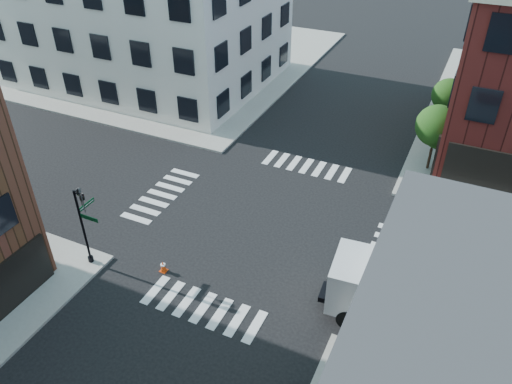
{
  "coord_description": "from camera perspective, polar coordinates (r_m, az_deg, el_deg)",
  "views": [
    {
      "loc": [
        9.12,
        -20.61,
        17.87
      ],
      "look_at": [
        -0.27,
        -0.53,
        2.5
      ],
      "focal_mm": 35.0,
      "sensor_mm": 36.0,
      "label": 1
    }
  ],
  "objects": [
    {
      "name": "tree_near",
      "position": [
        33.97,
        20.02,
        6.88
      ],
      "size": [
        2.69,
        2.69,
        4.49
      ],
      "color": "black",
      "rests_on": "ground"
    },
    {
      "name": "sidewalk_nw",
      "position": [
        54.36,
        -10.59,
        15.06
      ],
      "size": [
        30.0,
        30.0,
        0.15
      ],
      "primitive_type": "cube",
      "color": "gray",
      "rests_on": "ground"
    },
    {
      "name": "building_nw",
      "position": [
        47.79,
        -12.73,
        18.95
      ],
      "size": [
        22.0,
        16.0,
        11.0
      ],
      "primitive_type": "cube",
      "color": "silver",
      "rests_on": "ground"
    },
    {
      "name": "tree_far",
      "position": [
        39.57,
        21.2,
        10.09
      ],
      "size": [
        2.43,
        2.43,
        4.07
      ],
      "color": "black",
      "rests_on": "ground"
    },
    {
      "name": "box_truck",
      "position": [
        23.07,
        20.43,
        -10.97
      ],
      "size": [
        9.4,
        3.55,
        4.17
      ],
      "rotation": [
        0.0,
        0.0,
        0.09
      ],
      "color": "white",
      "rests_on": "ground"
    },
    {
      "name": "ground",
      "position": [
        28.76,
        0.94,
        -3.68
      ],
      "size": [
        120.0,
        120.0,
        0.0
      ],
      "primitive_type": "plane",
      "color": "black",
      "rests_on": "ground"
    },
    {
      "name": "traffic_cone",
      "position": [
        26.06,
        -10.57,
        -8.35
      ],
      "size": [
        0.37,
        0.37,
        0.66
      ],
      "rotation": [
        0.0,
        0.0,
        -0.05
      ],
      "color": "red",
      "rests_on": "ground"
    },
    {
      "name": "signal_pole",
      "position": [
        25.89,
        -19.07,
        -2.92
      ],
      "size": [
        1.29,
        1.24,
        4.6
      ],
      "color": "black",
      "rests_on": "ground"
    }
  ]
}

